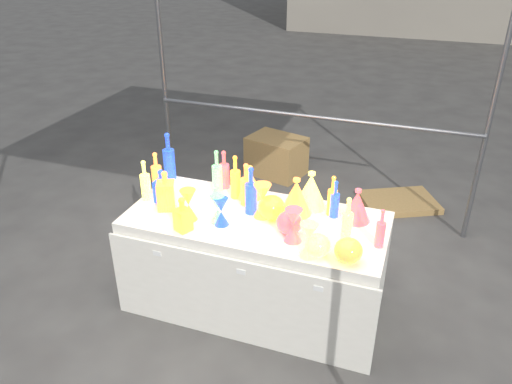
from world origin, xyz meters
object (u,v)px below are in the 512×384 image
(bottle_0, at_px, (156,171))
(display_table, at_px, (256,263))
(lampshade_0, at_px, (249,181))
(globe_0, at_px, (348,252))
(decanter_0, at_px, (166,190))
(cardboard_box_closed, at_px, (276,156))
(hourglass_0, at_px, (189,205))

(bottle_0, bearing_deg, display_table, -10.57)
(display_table, height_order, bottle_0, bottle_0)
(bottle_0, distance_m, lampshade_0, 0.71)
(display_table, relative_size, globe_0, 10.72)
(bottle_0, height_order, decanter_0, bottle_0)
(cardboard_box_closed, height_order, decanter_0, decanter_0)
(hourglass_0, bearing_deg, display_table, 21.07)
(display_table, relative_size, cardboard_box_closed, 3.02)
(hourglass_0, height_order, lampshade_0, lampshade_0)
(globe_0, distance_m, lampshade_0, 1.02)
(display_table, bearing_deg, lampshade_0, 117.60)
(display_table, xyz_separation_m, globe_0, (0.69, -0.29, 0.44))
(display_table, bearing_deg, decanter_0, -172.96)
(bottle_0, xyz_separation_m, lampshade_0, (0.70, 0.13, -0.03))
(display_table, xyz_separation_m, bottle_0, (-0.85, 0.16, 0.53))
(display_table, bearing_deg, cardboard_box_closed, 103.58)
(display_table, relative_size, lampshade_0, 7.57)
(hourglass_0, bearing_deg, decanter_0, 158.79)
(display_table, height_order, decanter_0, decanter_0)
(display_table, height_order, lampshade_0, lampshade_0)
(decanter_0, distance_m, lampshade_0, 0.61)
(display_table, distance_m, hourglass_0, 0.67)
(decanter_0, xyz_separation_m, lampshade_0, (0.49, 0.37, -0.03))
(cardboard_box_closed, height_order, globe_0, globe_0)
(hourglass_0, bearing_deg, cardboard_box_closed, 92.68)
(bottle_0, distance_m, decanter_0, 0.32)
(decanter_0, bearing_deg, globe_0, -33.19)
(display_table, xyz_separation_m, cardboard_box_closed, (-0.54, 2.22, -0.15))
(cardboard_box_closed, xyz_separation_m, hourglass_0, (0.11, -2.38, 0.64))
(display_table, height_order, cardboard_box_closed, display_table)
(cardboard_box_closed, bearing_deg, decanter_0, -77.25)
(hourglass_0, bearing_deg, lampshade_0, 58.91)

